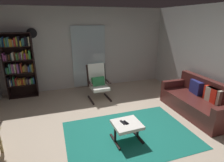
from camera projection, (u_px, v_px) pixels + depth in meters
name	position (u px, v px, depth m)	size (l,w,h in m)	color
ground_plane	(116.00, 132.00, 3.80)	(7.02, 7.02, 0.00)	#BFAB93
wall_back	(87.00, 49.00, 5.98)	(5.60, 0.06, 2.60)	beige
glass_door_panel	(89.00, 57.00, 6.02)	(1.10, 0.01, 2.00)	silver
area_rug	(129.00, 134.00, 3.71)	(2.54, 1.78, 0.01)	#1A7060
bookshelf_near_tv	(19.00, 63.00, 5.23)	(0.81, 0.30, 1.89)	black
leather_sofa	(199.00, 101.00, 4.47)	(0.83, 1.85, 0.84)	#52221F
lounge_armchair	(98.00, 81.00, 5.26)	(0.59, 0.68, 1.02)	black
ottoman	(127.00, 126.00, 3.45)	(0.54, 0.50, 0.37)	white
tv_remote	(123.00, 122.00, 3.43)	(0.04, 0.14, 0.02)	black
cell_phone	(125.00, 123.00, 3.43)	(0.07, 0.14, 0.01)	black
wall_clock	(32.00, 33.00, 5.26)	(0.29, 0.03, 0.29)	silver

